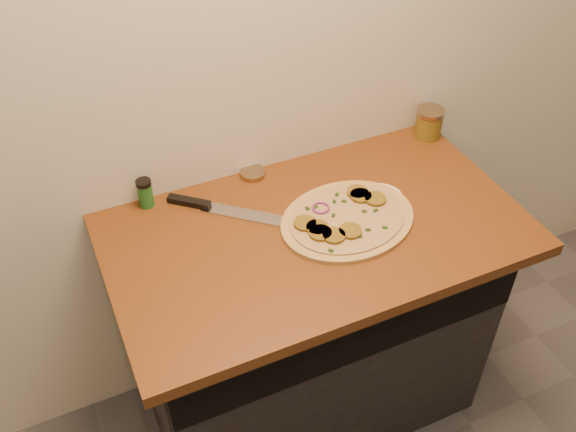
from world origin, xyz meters
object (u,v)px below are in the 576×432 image
pizza (347,219)px  spice_shaker (145,193)px  chefs_knife (214,207)px  salsa_jar (429,123)px

pizza → spice_shaker: 0.60m
chefs_knife → salsa_jar: size_ratio=2.87×
chefs_knife → spice_shaker: size_ratio=3.20×
salsa_jar → pizza: bearing=-149.0°
chefs_knife → spice_shaker: (-0.17, 0.10, 0.04)m
salsa_jar → chefs_knife: bearing=-175.4°
salsa_jar → spice_shaker: bearing=177.9°
chefs_knife → spice_shaker: bearing=150.2°
pizza → salsa_jar: 0.54m
pizza → salsa_jar: (0.46, 0.28, 0.04)m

